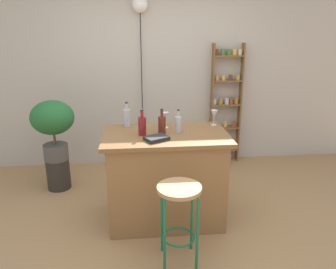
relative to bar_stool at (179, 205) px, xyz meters
The scene contains 15 objects.
ground 0.66m from the bar_stool, 97.46° to the left, with size 12.00×12.00×0.00m, color #A37A4C.
back_wall 2.49m from the bar_stool, 91.24° to the left, with size 6.40×0.10×2.80m, color #BCB2A3.
kitchen_counter 0.69m from the bar_stool, 94.21° to the left, with size 1.24×0.76×0.95m.
bar_stool is the anchor object (origin of this frame).
spice_shelf 2.43m from the bar_stool, 66.28° to the left, with size 0.44×0.13×1.73m.
plant_stool 2.04m from the bar_stool, 131.24° to the left, with size 0.29×0.29×0.39m, color #2D2823.
potted_plant 2.04m from the bar_stool, 131.24° to the left, with size 0.51×0.46×0.74m.
bottle_wine_red 0.88m from the bar_stool, 83.63° to the left, with size 0.06×0.06×0.23m.
bottle_sauce_amber 1.18m from the bar_stool, 113.81° to the left, with size 0.07×0.07×0.26m.
bottle_olive_oil 0.88m from the bar_stool, 112.67° to the left, with size 0.08×0.08×0.26m.
bottle_soda_blue 0.87m from the bar_stool, 96.71° to the left, with size 0.08×0.08×0.25m.
wine_glass_left 1.03m from the bar_stool, 92.19° to the left, with size 0.07×0.07×0.16m.
wine_glass_center 1.18m from the bar_stool, 62.20° to the left, with size 0.07×0.07×0.16m.
cookbook 0.68m from the bar_stool, 106.72° to the left, with size 0.21×0.15×0.04m, color black.
pendant_globe_light 2.77m from the bar_stool, 96.12° to the left, with size 0.21×0.21×2.32m.
Camera 1 is at (-0.29, -2.86, 1.99)m, focal length 36.20 mm.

